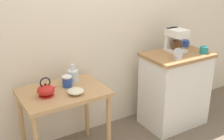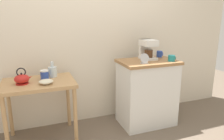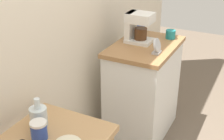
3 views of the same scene
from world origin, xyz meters
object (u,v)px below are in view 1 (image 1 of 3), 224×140
(bowl_stoneware, at_px, (76,91))
(coffee_maker, at_px, (175,39))
(table_clock, at_px, (178,55))
(mug_blue, at_px, (186,43))
(teakettle, at_px, (46,90))
(mug_dark_teal, at_px, (204,50))
(canister_enamel, at_px, (67,81))
(glass_carafe_vase, at_px, (73,76))

(bowl_stoneware, xyz_separation_m, coffee_maker, (1.32, 0.17, 0.26))
(bowl_stoneware, height_order, table_clock, table_clock)
(mug_blue, bearing_deg, bowl_stoneware, -171.49)
(teakettle, relative_size, mug_dark_teal, 2.05)
(teakettle, distance_m, canister_enamel, 0.25)
(coffee_maker, bearing_deg, glass_carafe_vase, 175.20)
(canister_enamel, relative_size, mug_dark_teal, 1.16)
(glass_carafe_vase, height_order, canister_enamel, glass_carafe_vase)
(mug_dark_teal, bearing_deg, teakettle, 174.70)
(bowl_stoneware, relative_size, canister_enamel, 1.41)
(canister_enamel, relative_size, mug_blue, 1.27)
(glass_carafe_vase, distance_m, mug_dark_teal, 1.49)
(mug_blue, bearing_deg, glass_carafe_vase, 178.53)
(canister_enamel, bearing_deg, coffee_maker, -0.97)
(mug_blue, bearing_deg, teakettle, -175.75)
(teakettle, xyz_separation_m, canister_enamel, (0.24, 0.09, -0.00))
(coffee_maker, bearing_deg, mug_blue, 15.62)
(teakettle, xyz_separation_m, table_clock, (1.38, -0.18, 0.15))
(bowl_stoneware, height_order, teakettle, teakettle)
(teakettle, height_order, mug_dark_teal, mug_dark_teal)
(coffee_maker, distance_m, table_clock, 0.32)
(table_clock, bearing_deg, mug_blue, 37.08)
(bowl_stoneware, bearing_deg, glass_carafe_vase, 70.38)
(mug_blue, bearing_deg, table_clock, -142.92)
(mug_blue, xyz_separation_m, table_clock, (-0.41, -0.31, 0.01))
(mug_blue, height_order, mug_dark_teal, mug_blue)
(mug_blue, distance_m, mug_dark_teal, 0.30)
(bowl_stoneware, height_order, mug_dark_teal, mug_dark_teal)
(canister_enamel, bearing_deg, glass_carafe_vase, 39.49)
(canister_enamel, xyz_separation_m, mug_dark_teal, (1.54, -0.26, 0.13))
(canister_enamel, distance_m, table_clock, 1.18)
(glass_carafe_vase, xyz_separation_m, table_clock, (1.05, -0.35, 0.14))
(teakettle, relative_size, canister_enamel, 1.76)
(canister_enamel, xyz_separation_m, coffee_maker, (1.32, -0.02, 0.24))
(glass_carafe_vase, distance_m, table_clock, 1.11)
(coffee_maker, height_order, table_clock, coffee_maker)
(glass_carafe_vase, distance_m, mug_blue, 1.46)
(coffee_maker, bearing_deg, bowl_stoneware, -172.79)
(glass_carafe_vase, relative_size, mug_blue, 2.15)
(teakettle, height_order, mug_blue, mug_blue)
(coffee_maker, height_order, mug_dark_teal, coffee_maker)
(table_clock, bearing_deg, bowl_stoneware, 176.02)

